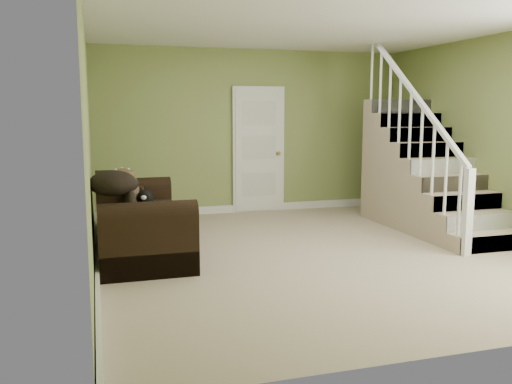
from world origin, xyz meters
TOP-DOWN VIEW (x-y plane):
  - floor at (0.00, 0.00)m, footprint 5.00×5.50m
  - ceiling at (0.00, 0.00)m, footprint 5.00×5.50m
  - wall_back at (0.00, 2.75)m, footprint 5.00×0.04m
  - wall_front at (0.00, -2.75)m, footprint 5.00×0.04m
  - wall_left at (-2.50, 0.00)m, footprint 0.04×5.50m
  - wall_right at (2.50, 0.00)m, footprint 0.04×5.50m
  - baseboard_back at (0.00, 2.72)m, footprint 5.00×0.04m
  - baseboard_left at (-2.47, 0.00)m, footprint 0.04×5.50m
  - baseboard_right at (2.47, 0.00)m, footprint 0.04×5.50m
  - door at (0.10, 2.71)m, footprint 0.86×0.12m
  - staircase at (1.99, 0.97)m, footprint 1.00×2.51m
  - sofa at (-2.02, 0.60)m, footprint 0.96×2.23m
  - side_table at (-2.11, 1.58)m, footprint 0.65×0.65m
  - cat at (-1.88, 0.97)m, footprint 0.25×0.54m
  - banana at (-1.84, 0.24)m, footprint 0.14×0.21m
  - throw_pillow at (-2.05, 1.40)m, footprint 0.33×0.48m
  - throw_blanket at (-2.28, -0.10)m, footprint 0.62×0.72m

SIDE VIEW (x-z plane):
  - floor at x=0.00m, z-range -0.01..0.01m
  - baseboard_back at x=0.00m, z-range 0.00..0.12m
  - baseboard_left at x=-2.47m, z-range 0.00..0.12m
  - baseboard_right at x=2.47m, z-range 0.00..0.12m
  - sofa at x=-2.02m, z-range -0.11..0.78m
  - side_table at x=-2.11m, z-range -0.11..0.78m
  - banana at x=-1.84m, z-range 0.48..0.54m
  - cat at x=-1.88m, z-range 0.45..0.71m
  - staircase at x=1.99m, z-range -0.77..2.05m
  - throw_pillow at x=-2.05m, z-range 0.45..0.89m
  - throw_blanket at x=-2.28m, z-range 0.79..1.04m
  - door at x=0.10m, z-range 0.00..2.02m
  - wall_back at x=0.00m, z-range 0.00..2.60m
  - wall_front at x=0.00m, z-range 0.00..2.60m
  - wall_left at x=-2.50m, z-range 0.00..2.60m
  - wall_right at x=2.50m, z-range 0.00..2.60m
  - ceiling at x=0.00m, z-range 2.60..2.60m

